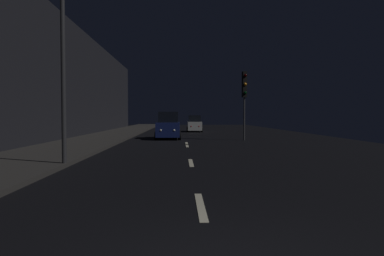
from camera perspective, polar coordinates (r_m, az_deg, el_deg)
ground at (r=28.55m, az=-1.07°, el=-1.68°), size 25.64×84.00×0.02m
sidewalk_left at (r=29.21m, az=-14.18°, el=-1.49°), size 4.40×84.00×0.15m
building_facade_left at (r=26.64m, az=-21.41°, el=7.84°), size 0.80×63.00×9.19m
lane_centerline at (r=16.28m, az=-0.45°, el=-4.41°), size 0.16×18.16×0.01m
traffic_light_far_right at (r=26.27m, az=8.53°, el=6.12°), size 0.36×0.48×5.09m
streetlamp_overhead at (r=13.27m, az=-18.28°, el=13.58°), size 1.70×0.44×6.74m
car_approaching_headlights at (r=27.70m, az=-3.85°, el=0.25°), size 1.96×4.24×2.13m
car_distant_taillights at (r=39.94m, az=0.40°, el=0.62°), size 1.72×3.72×1.87m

